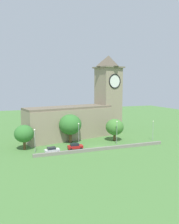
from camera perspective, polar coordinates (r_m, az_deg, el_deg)
ground_plane at (r=82.51m, az=-1.44°, el=-6.42°), size 200.00×200.00×0.00m
church at (r=82.75m, az=-1.50°, el=0.13°), size 39.35×17.85×30.66m
quay_barrier at (r=66.11m, az=3.54°, el=-9.42°), size 40.57×0.70×0.91m
car_white at (r=64.06m, az=-9.68°, el=-9.66°), size 4.25×2.32×1.70m
car_red at (r=66.82m, az=-3.76°, el=-8.83°), size 4.50×2.23×1.80m
streetlamp_west_end at (r=64.45m, az=-13.98°, el=-6.26°), size 0.44×0.44×6.81m
streetlamp_west_mid at (r=68.48m, az=-2.80°, el=-4.97°), size 0.44×0.44×7.46m
streetlamp_central at (r=72.24m, az=7.10°, el=-4.32°), size 0.44×0.44×7.59m
streetlamp_east_mid at (r=79.26m, az=16.11°, el=-3.83°), size 0.44×0.44×6.91m
tree_riverside_east at (r=76.24m, az=6.52°, el=-3.89°), size 6.16×6.16×7.59m
tree_riverside_west at (r=68.20m, az=-16.56°, el=-5.40°), size 5.74×5.74×7.43m
tree_by_tower at (r=73.48m, az=-5.03°, el=-3.27°), size 7.50×7.50×9.49m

